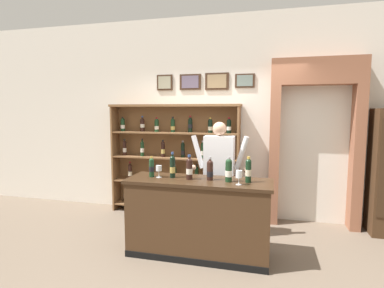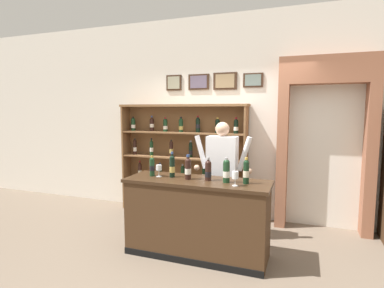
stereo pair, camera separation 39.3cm
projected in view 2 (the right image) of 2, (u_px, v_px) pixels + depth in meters
The scene contains 14 objects.
ground_plane at pixel (204, 256), 3.85m from camera, with size 14.00×14.00×0.02m, color #6B5B4C.
back_wall at pixel (234, 117), 5.20m from camera, with size 12.00×0.19×3.37m.
wine_shelf at pixel (183, 156), 5.38m from camera, with size 2.29×0.30×1.91m.
archway_doorway at pixel (325, 131), 4.61m from camera, with size 1.35×0.45×2.58m.
tasting_counter at pixel (197, 218), 3.83m from camera, with size 1.79×0.61×0.96m.
shopkeeper at pixel (222, 167), 4.32m from camera, with size 0.84×0.22×1.65m.
tasting_bottle_bianco at pixel (152, 166), 3.98m from camera, with size 0.07×0.07×0.27m.
tasting_bottle_riserva at pixel (172, 166), 3.91m from camera, with size 0.07×0.07×0.33m.
tasting_bottle_super_tuscan at pixel (188, 168), 3.79m from camera, with size 0.08×0.08×0.31m.
tasting_bottle_vin_santo at pixel (208, 170), 3.73m from camera, with size 0.08×0.08×0.29m.
tasting_bottle_prosecco at pixel (226, 171), 3.62m from camera, with size 0.08×0.08×0.30m.
tasting_bottle_grappa at pixel (246, 171), 3.56m from camera, with size 0.07×0.07×0.31m.
wine_glass_spare at pixel (235, 176), 3.46m from camera, with size 0.07×0.07×0.17m.
wine_glass_right at pixel (159, 168), 3.94m from camera, with size 0.07×0.07×0.15m.
Camera 2 is at (1.13, -3.50, 1.81)m, focal length 28.84 mm.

